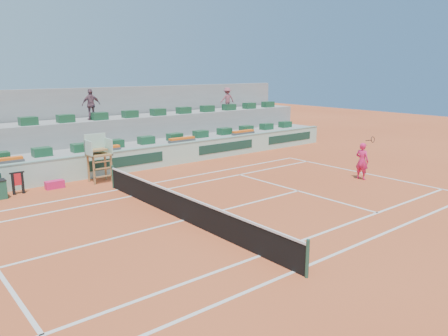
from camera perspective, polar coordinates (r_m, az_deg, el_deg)
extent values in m
plane|color=#A94320|center=(16.50, -5.31, -6.83)|extent=(90.00, 90.00, 0.00)
cube|color=gray|center=(25.64, -18.86, 1.01)|extent=(36.00, 4.00, 1.20)
cube|color=gray|center=(27.00, -20.17, 2.99)|extent=(36.00, 2.40, 2.60)
cube|color=gray|center=(28.39, -21.39, 5.18)|extent=(36.00, 0.40, 4.40)
cube|color=#DA1C5D|center=(22.18, -21.24, -2.03)|extent=(0.85, 0.38, 0.38)
imported|color=#6C4855|center=(26.95, -16.96, 7.93)|extent=(1.10, 0.54, 1.81)
imported|color=#8B4551|center=(32.08, 0.43, 9.01)|extent=(1.16, 0.80, 1.64)
cube|color=silver|center=(24.87, 18.01, -0.68)|extent=(0.12, 10.97, 0.01)
cube|color=silver|center=(12.66, 9.13, -13.22)|extent=(23.77, 0.12, 0.01)
cube|color=silver|center=(21.08, -13.70, -2.77)|extent=(23.77, 0.12, 0.01)
cube|color=silver|center=(13.51, 4.72, -11.35)|extent=(23.77, 0.12, 0.01)
cube|color=silver|center=(19.89, -11.98, -3.61)|extent=(23.77, 0.12, 0.01)
cube|color=silver|center=(20.58, 9.64, -2.96)|extent=(0.12, 8.23, 0.01)
cube|color=silver|center=(16.50, -5.31, -6.81)|extent=(12.80, 0.12, 0.01)
cube|color=silver|center=(24.74, 17.82, -0.73)|extent=(0.30, 0.12, 0.01)
cube|color=black|center=(16.35, -5.34, -5.31)|extent=(0.03, 11.87, 0.92)
cube|color=silver|center=(16.20, -5.37, -3.65)|extent=(0.06, 11.87, 0.07)
cylinder|color=#1E4634|center=(12.17, 10.84, -11.57)|extent=(0.10, 0.10, 1.10)
cylinder|color=#1E4634|center=(21.34, -14.30, -1.10)|extent=(0.10, 0.10, 1.10)
cube|color=#A5D0BA|center=(23.63, -16.97, 0.19)|extent=(36.00, 0.30, 1.20)
cube|color=gray|center=(23.50, -17.06, 1.69)|extent=(36.00, 0.34, 0.06)
cube|color=#14372A|center=(24.28, -12.48, 0.89)|extent=(4.40, 0.02, 0.56)
cube|color=#14372A|center=(28.05, 0.36, 2.77)|extent=(4.40, 0.02, 0.56)
cube|color=#14372A|center=(32.16, 8.64, 3.91)|extent=(4.40, 0.02, 0.56)
cube|color=olive|center=(22.13, -16.61, -0.42)|extent=(0.08, 0.08, 1.35)
cube|color=olive|center=(22.48, -14.50, -0.09)|extent=(0.08, 0.08, 1.35)
cube|color=olive|center=(22.77, -17.29, -0.10)|extent=(0.08, 0.08, 1.35)
cube|color=olive|center=(23.11, -15.23, 0.21)|extent=(0.08, 0.08, 1.35)
cube|color=olive|center=(22.47, -16.02, 1.68)|extent=(1.10, 0.90, 0.08)
cube|color=#A5D0BA|center=(22.73, -16.48, 3.08)|extent=(1.10, 0.08, 1.00)
cube|color=#A5D0BA|center=(22.22, -17.30, 2.42)|extent=(0.06, 0.90, 0.80)
cube|color=#A5D0BA|center=(22.62, -14.87, 2.74)|extent=(0.06, 0.90, 0.80)
cube|color=olive|center=(22.52, -16.15, 2.32)|extent=(0.80, 0.60, 0.08)
cube|color=olive|center=(22.38, -15.49, -1.06)|extent=(0.90, 0.08, 0.06)
cube|color=olive|center=(22.29, -15.56, -0.06)|extent=(0.90, 0.08, 0.06)
cube|color=olive|center=(22.21, -15.61, 0.82)|extent=(0.90, 0.08, 0.06)
cube|color=#18492A|center=(24.04, -22.69, 1.95)|extent=(0.90, 0.60, 0.44)
cube|color=#18492A|center=(24.66, -18.25, 2.55)|extent=(0.90, 0.60, 0.44)
cube|color=#18492A|center=(25.43, -14.06, 3.11)|extent=(0.90, 0.60, 0.44)
cube|color=#18492A|center=(26.33, -10.13, 3.61)|extent=(0.90, 0.60, 0.44)
cube|color=#18492A|center=(27.34, -6.47, 4.06)|extent=(0.90, 0.60, 0.44)
cube|color=#18492A|center=(28.46, -3.08, 4.47)|extent=(0.90, 0.60, 0.44)
cube|color=#18492A|center=(29.68, 0.05, 4.83)|extent=(0.90, 0.60, 0.44)
cube|color=#18492A|center=(30.97, 2.93, 5.14)|extent=(0.90, 0.60, 0.44)
cube|color=#18492A|center=(32.34, 5.57, 5.42)|extent=(0.90, 0.60, 0.44)
cube|color=#18492A|center=(33.77, 7.99, 5.67)|extent=(0.90, 0.60, 0.44)
cube|color=#18492A|center=(25.66, -24.20, 5.61)|extent=(0.90, 0.60, 0.44)
cube|color=#18492A|center=(26.24, -19.99, 6.10)|extent=(0.90, 0.60, 0.44)
cube|color=#18492A|center=(26.97, -15.97, 6.53)|extent=(0.90, 0.60, 0.44)
cube|color=#18492A|center=(27.82, -12.17, 6.91)|extent=(0.90, 0.60, 0.44)
cube|color=#18492A|center=(28.78, -8.61, 7.24)|extent=(0.90, 0.60, 0.44)
cube|color=#18492A|center=(29.84, -5.29, 7.52)|extent=(0.90, 0.60, 0.44)
cube|color=#18492A|center=(31.00, -2.20, 7.76)|extent=(0.90, 0.60, 0.44)
cube|color=#18492A|center=(32.24, 0.67, 7.96)|extent=(0.90, 0.60, 0.44)
cube|color=#18492A|center=(33.56, 3.31, 8.13)|extent=(0.90, 0.60, 0.44)
cube|color=#18492A|center=(34.94, 5.76, 8.27)|extent=(0.90, 0.60, 0.44)
cube|color=#4A4A4A|center=(22.82, -26.86, 0.67)|extent=(1.80, 0.36, 0.16)
cube|color=#F75C14|center=(22.79, -26.89, 1.01)|extent=(1.70, 0.32, 0.12)
cube|color=#4A4A4A|center=(24.33, -15.35, 2.27)|extent=(1.80, 0.36, 0.16)
cube|color=#F75C14|center=(24.31, -15.37, 2.60)|extent=(1.70, 0.32, 0.12)
cube|color=#4A4A4A|center=(26.70, -5.52, 3.57)|extent=(1.80, 0.36, 0.16)
cube|color=#F75C14|center=(26.68, -5.53, 3.87)|extent=(1.70, 0.32, 0.12)
cube|color=#4A4A4A|center=(29.74, 2.53, 4.56)|extent=(1.80, 0.36, 0.16)
cube|color=#F75C14|center=(29.72, 2.53, 4.82)|extent=(1.70, 0.32, 0.12)
cube|color=black|center=(21.70, -25.83, -1.91)|extent=(0.11, 0.11, 1.00)
cube|color=black|center=(21.79, -24.82, -1.75)|extent=(0.11, 0.11, 1.00)
cube|color=black|center=(21.63, -25.45, -0.55)|extent=(0.63, 0.08, 0.06)
cube|color=red|center=(21.68, -25.36, -1.33)|extent=(0.46, 0.04, 0.56)
imported|color=#DA1C5D|center=(23.35, 17.58, 0.87)|extent=(0.51, 0.73, 1.89)
cylinder|color=black|center=(23.01, 18.39, 3.44)|extent=(0.03, 0.35, 0.09)
torus|color=black|center=(22.88, 18.86, 3.54)|extent=(0.31, 0.08, 0.31)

